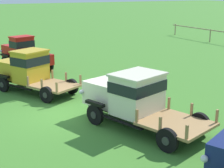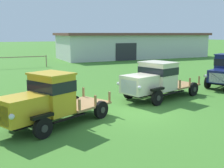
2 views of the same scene
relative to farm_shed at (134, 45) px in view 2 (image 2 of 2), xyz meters
The scene contains 4 objects.
ground_plane 31.19m from the farm_shed, 118.57° to the right, with size 240.00×240.00×0.00m, color #3D7528.
farm_shed is the anchor object (origin of this frame).
vintage_truck_second_in_line 33.65m from the farm_shed, 124.69° to the right, with size 5.26×3.73×2.19m.
vintage_truck_midrow_center 28.26m from the farm_shed, 116.38° to the right, with size 5.73×3.48×2.14m.
Camera 2 is at (-6.40, -11.30, 3.75)m, focal length 45.00 mm.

